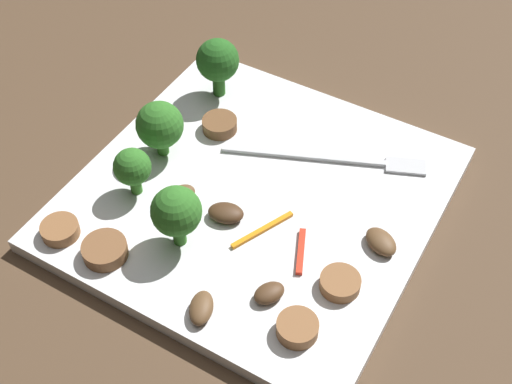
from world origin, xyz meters
The scene contains 19 objects.
ground_plane centered at (0.00, 0.00, 0.00)m, with size 1.40×1.40×0.00m, color #4C3826.
plate centered at (0.00, 0.00, 0.01)m, with size 0.29×0.29×0.01m, color white.
fork centered at (0.05, 0.07, 0.02)m, with size 0.17×0.08×0.00m.
broccoli_floret_0 centered at (-0.10, 0.09, 0.05)m, with size 0.04×0.04×0.06m.
broccoli_floret_1 centered at (-0.10, 0.00, 0.05)m, with size 0.04×0.04×0.05m.
broccoli_floret_2 centered at (-0.03, -0.08, 0.05)m, with size 0.04×0.04×0.06m.
broccoli_floret_3 centered at (-0.09, -0.05, 0.04)m, with size 0.03×0.03×0.05m.
sausage_slice_0 centered at (-0.11, -0.12, 0.02)m, with size 0.03×0.03×0.01m, color brown.
sausage_slice_1 centered at (0.09, -0.10, 0.02)m, with size 0.03×0.03×0.01m, color brown.
sausage_slice_2 centered at (-0.07, 0.05, 0.02)m, with size 0.03×0.03×0.01m, color brown.
sausage_slice_3 centered at (-0.07, -0.12, 0.02)m, with size 0.04×0.04×0.01m, color brown.
sausage_slice_4 centered at (0.10, -0.05, 0.02)m, with size 0.03×0.03×0.01m, color brown.
mushroom_0 centered at (0.11, 0.00, 0.02)m, with size 0.03×0.02×0.01m, color brown.
mushroom_1 centered at (0.06, -0.09, 0.02)m, with size 0.02×0.02×0.01m, color #4C331E.
mushroom_2 centered at (0.02, -0.12, 0.02)m, with size 0.03×0.02×0.01m, color brown.
mushroom_3 centered at (-0.01, -0.04, 0.02)m, with size 0.03×0.02×0.01m, color #422B19.
mushroom_4 centered at (-0.05, -0.04, 0.02)m, with size 0.02×0.02×0.01m, color brown.
pepper_strip_0 centered at (0.06, -0.04, 0.02)m, with size 0.04×0.01×0.00m, color red.
pepper_strip_1 centered at (0.03, -0.03, 0.02)m, with size 0.06×0.00×0.00m, color orange.
Camera 1 is at (0.19, -0.33, 0.44)m, focal length 47.15 mm.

